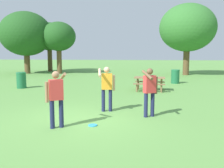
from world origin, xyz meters
The scene contains 12 objects.
ground_plane centered at (0.00, 0.00, 0.00)m, with size 120.00×120.00×0.00m, color #609947.
person_thrower centered at (2.23, 0.68, 0.96)m, with size 0.54×0.83×1.64m.
person_catcher centered at (-0.46, -0.83, 0.96)m, with size 0.54×0.83×1.64m.
person_bystander centered at (0.71, 1.28, 0.96)m, with size 0.60×0.75×1.64m.
frisbee centered at (0.53, -0.52, 0.01)m, with size 0.27×0.27×0.03m, color #2D9EDB.
picnic_table_near centered at (2.46, 6.39, 0.56)m, with size 1.79×1.53×0.77m.
trash_can_beside_table centered at (-5.20, 6.52, 0.48)m, with size 0.59×0.59×0.96m.
trash_can_further_along centered at (4.36, 9.84, 0.48)m, with size 0.59×0.59×0.96m.
tree_tall_left centered at (-9.45, 16.33, 3.95)m, with size 5.16×5.16×6.16m.
tree_broad_center centered at (-8.17, 19.34, 3.85)m, with size 3.64×3.64×5.44m.
tree_far_right centered at (-6.14, 16.50, 3.66)m, with size 3.38×3.38×5.14m.
tree_slender_mid centered at (6.27, 16.44, 4.39)m, with size 5.19×5.19×6.62m.
Camera 1 is at (1.88, -7.46, 2.17)m, focal length 39.32 mm.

